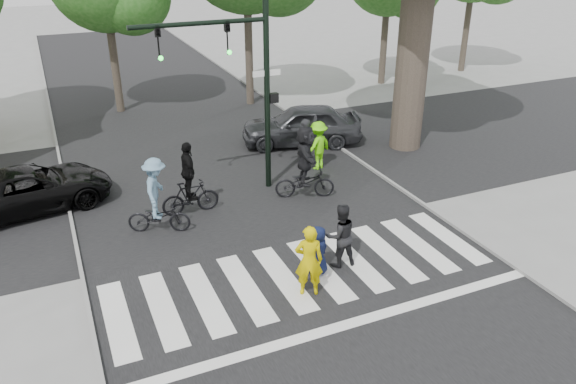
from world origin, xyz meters
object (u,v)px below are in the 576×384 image
(traffic_signal, at_px, (240,72))
(car_grey, at_px, (301,125))
(cyclist_mid, at_px, (189,185))
(pedestrian_child, at_px, (318,251))
(cyclist_left, at_px, (157,201))
(pedestrian_adult, at_px, (340,235))
(cyclist_right, at_px, (305,166))
(pedestrian_woman, at_px, (309,261))
(car_suv, at_px, (29,189))

(traffic_signal, bearing_deg, car_grey, 42.10)
(traffic_signal, relative_size, cyclist_mid, 2.66)
(pedestrian_child, relative_size, car_grey, 0.28)
(cyclist_left, bearing_deg, car_grey, 35.75)
(pedestrian_adult, xyz_separation_m, cyclist_left, (-3.83, 3.59, 0.11))
(traffic_signal, relative_size, cyclist_right, 2.51)
(pedestrian_adult, distance_m, cyclist_mid, 5.12)
(pedestrian_woman, height_order, cyclist_right, cyclist_right)
(cyclist_right, bearing_deg, car_grey, 66.26)
(pedestrian_woman, bearing_deg, cyclist_right, -92.70)
(pedestrian_adult, height_order, car_suv, pedestrian_adult)
(pedestrian_child, bearing_deg, cyclist_left, -70.28)
(pedestrian_child, bearing_deg, cyclist_right, -131.42)
(pedestrian_child, xyz_separation_m, car_grey, (3.52, 8.53, 0.14))
(cyclist_left, relative_size, cyclist_mid, 0.98)
(pedestrian_adult, bearing_deg, cyclist_right, -98.26)
(cyclist_left, relative_size, cyclist_right, 0.93)
(pedestrian_woman, bearing_deg, cyclist_mid, -52.56)
(car_suv, bearing_deg, cyclist_mid, -126.92)
(pedestrian_adult, bearing_deg, car_grey, -104.27)
(cyclist_right, distance_m, car_suv, 8.41)
(pedestrian_adult, height_order, car_grey, pedestrian_adult)
(cyclist_mid, distance_m, car_grey, 6.88)
(cyclist_mid, relative_size, car_grey, 0.48)
(pedestrian_adult, bearing_deg, cyclist_mid, -53.46)
(pedestrian_child, height_order, car_suv, car_suv)
(pedestrian_child, height_order, pedestrian_adult, pedestrian_adult)
(traffic_signal, distance_m, cyclist_right, 3.48)
(cyclist_left, relative_size, car_suv, 0.46)
(pedestrian_woman, bearing_deg, car_suv, -29.94)
(traffic_signal, height_order, pedestrian_woman, traffic_signal)
(traffic_signal, distance_m, car_suv, 7.30)
(cyclist_left, xyz_separation_m, cyclist_mid, (1.11, 0.75, -0.03))
(pedestrian_child, distance_m, cyclist_left, 4.89)
(pedestrian_woman, relative_size, car_suv, 0.37)
(cyclist_mid, xyz_separation_m, car_grey, (5.56, 4.05, -0.13))
(cyclist_right, xyz_separation_m, car_grey, (1.95, 4.43, -0.27))
(pedestrian_woman, xyz_separation_m, cyclist_right, (2.16, 4.77, 0.16))
(pedestrian_child, bearing_deg, car_suv, -66.64)
(pedestrian_woman, distance_m, cyclist_mid, 5.35)
(cyclist_mid, height_order, cyclist_right, cyclist_right)
(pedestrian_woman, relative_size, cyclist_left, 0.81)
(cyclist_left, bearing_deg, cyclist_mid, 34.02)
(car_suv, bearing_deg, pedestrian_adult, -142.78)
(cyclist_mid, height_order, car_grey, cyclist_mid)
(cyclist_left, xyz_separation_m, car_suv, (-3.27, 2.97, -0.29))
(car_grey, bearing_deg, pedestrian_child, -4.40)
(car_grey, bearing_deg, cyclist_right, -5.71)
(pedestrian_woman, distance_m, cyclist_right, 5.24)
(pedestrian_woman, relative_size, cyclist_mid, 0.80)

